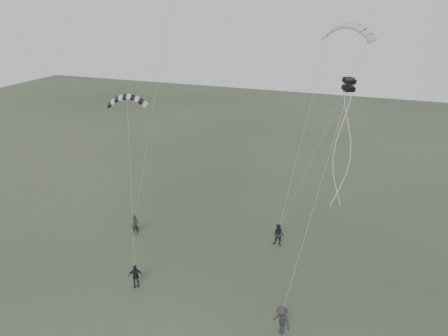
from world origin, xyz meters
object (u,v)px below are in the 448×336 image
(flyer_far, at_px, (282,320))
(kite_pale_large, at_px, (349,25))
(flyer_center, at_px, (135,276))
(kite_box, at_px, (349,84))
(flyer_right, at_px, (279,235))
(kite_striped, at_px, (127,97))
(flyer_left, at_px, (135,225))

(flyer_far, xyz_separation_m, kite_pale_large, (0.76, 16.61, 16.11))
(flyer_center, height_order, kite_pale_large, kite_pale_large)
(kite_box, bearing_deg, flyer_right, 98.04)
(flyer_right, xyz_separation_m, kite_box, (4.67, -4.49, 13.46))
(kite_box, bearing_deg, kite_striped, 140.23)
(flyer_left, bearing_deg, kite_striped, -76.09)
(flyer_right, height_order, flyer_center, flyer_right)
(flyer_far, height_order, kite_box, kite_box)
(flyer_center, distance_m, kite_striped, 12.83)
(flyer_center, relative_size, kite_striped, 0.60)
(flyer_center, xyz_separation_m, kite_pale_large, (11.50, 15.65, 16.20))
(flyer_left, height_order, flyer_center, flyer_left)
(flyer_right, height_order, kite_striped, kite_striped)
(flyer_far, xyz_separation_m, kite_striped, (-13.41, 5.84, 11.48))
(flyer_right, bearing_deg, flyer_left, -164.91)
(flyer_right, xyz_separation_m, flyer_far, (2.59, -9.86, 0.00))
(kite_pale_large, distance_m, kite_box, 11.63)
(kite_pale_large, height_order, kite_striped, kite_pale_large)
(flyer_left, bearing_deg, flyer_center, -83.22)
(flyer_left, xyz_separation_m, flyer_right, (11.99, 2.54, 0.05))
(flyer_far, relative_size, kite_box, 2.72)
(flyer_right, height_order, kite_box, kite_box)
(kite_pale_large, xyz_separation_m, kite_box, (1.32, -11.24, -2.65))
(flyer_center, height_order, flyer_far, flyer_far)
(kite_pale_large, bearing_deg, flyer_center, -109.87)
(flyer_right, bearing_deg, flyer_far, -72.19)
(flyer_left, xyz_separation_m, flyer_far, (14.58, -7.32, 0.05))
(flyer_far, bearing_deg, flyer_left, 179.72)
(flyer_center, relative_size, kite_box, 2.46)
(flyer_left, distance_m, flyer_right, 12.26)
(flyer_center, bearing_deg, flyer_left, 89.72)
(flyer_left, height_order, flyer_right, flyer_right)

